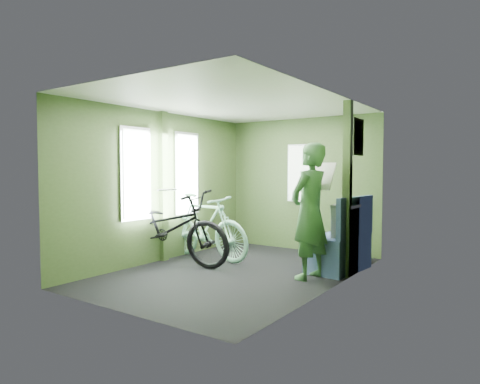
{
  "coord_description": "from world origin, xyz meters",
  "views": [
    {
      "loc": [
        3.34,
        -4.76,
        1.41
      ],
      "look_at": [
        0.0,
        0.1,
        1.1
      ],
      "focal_mm": 32.0,
      "sensor_mm": 36.0,
      "label": 1
    }
  ],
  "objects_px": {
    "bicycle_black": "(169,264)",
    "bicycle_mint": "(205,259)",
    "bench_seat": "(340,249)",
    "waste_box": "(345,239)",
    "passenger": "(310,211)"
  },
  "relations": [
    {
      "from": "bench_seat",
      "to": "passenger",
      "type": "bearing_deg",
      "value": -98.92
    },
    {
      "from": "bicycle_black",
      "to": "waste_box",
      "type": "xyz_separation_m",
      "value": [
        2.36,
        0.97,
        0.47
      ]
    },
    {
      "from": "bicycle_black",
      "to": "bicycle_mint",
      "type": "xyz_separation_m",
      "value": [
        0.22,
        0.59,
        0.0
      ]
    },
    {
      "from": "waste_box",
      "to": "bench_seat",
      "type": "bearing_deg",
      "value": 140.43
    },
    {
      "from": "bicycle_black",
      "to": "waste_box",
      "type": "distance_m",
      "value": 2.6
    },
    {
      "from": "waste_box",
      "to": "bench_seat",
      "type": "relative_size",
      "value": 0.9
    },
    {
      "from": "bicycle_black",
      "to": "bench_seat",
      "type": "height_order",
      "value": "bench_seat"
    },
    {
      "from": "waste_box",
      "to": "bench_seat",
      "type": "height_order",
      "value": "bench_seat"
    },
    {
      "from": "bicycle_mint",
      "to": "bench_seat",
      "type": "relative_size",
      "value": 1.66
    },
    {
      "from": "bicycle_black",
      "to": "bicycle_mint",
      "type": "bearing_deg",
      "value": -26.22
    },
    {
      "from": "bicycle_black",
      "to": "passenger",
      "type": "bearing_deg",
      "value": -83.98
    },
    {
      "from": "passenger",
      "to": "waste_box",
      "type": "height_order",
      "value": "passenger"
    },
    {
      "from": "bicycle_mint",
      "to": "bicycle_black",
      "type": "bearing_deg",
      "value": 165.63
    },
    {
      "from": "passenger",
      "to": "bench_seat",
      "type": "relative_size",
      "value": 1.68
    },
    {
      "from": "waste_box",
      "to": "bench_seat",
      "type": "distance_m",
      "value": 0.22
    }
  ]
}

